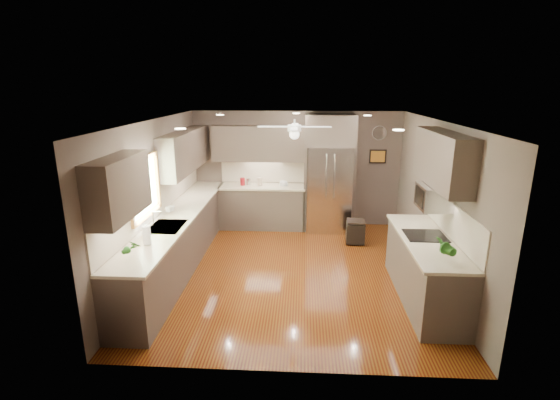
# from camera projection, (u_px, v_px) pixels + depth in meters

# --- Properties ---
(floor) EXTENTS (5.00, 5.00, 0.00)m
(floor) POSITION_uv_depth(u_px,v_px,m) (293.00, 271.00, 6.83)
(floor) COLOR #4A1509
(floor) RESTS_ON ground
(ceiling) EXTENTS (5.00, 5.00, 0.00)m
(ceiling) POSITION_uv_depth(u_px,v_px,m) (294.00, 121.00, 6.15)
(ceiling) COLOR white
(ceiling) RESTS_ON ground
(wall_back) EXTENTS (4.50, 0.00, 4.50)m
(wall_back) POSITION_uv_depth(u_px,v_px,m) (296.00, 169.00, 8.89)
(wall_back) COLOR brown
(wall_back) RESTS_ON ground
(wall_front) EXTENTS (4.50, 0.00, 4.50)m
(wall_front) POSITION_uv_depth(u_px,v_px,m) (287.00, 267.00, 4.09)
(wall_front) COLOR brown
(wall_front) RESTS_ON ground
(wall_left) EXTENTS (0.00, 5.00, 5.00)m
(wall_left) POSITION_uv_depth(u_px,v_px,m) (156.00, 198.00, 6.62)
(wall_left) COLOR brown
(wall_left) RESTS_ON ground
(wall_right) EXTENTS (0.00, 5.00, 5.00)m
(wall_right) POSITION_uv_depth(u_px,v_px,m) (436.00, 202.00, 6.37)
(wall_right) COLOR brown
(wall_right) RESTS_ON ground
(canister_a) EXTENTS (0.14, 0.14, 0.17)m
(canister_a) POSITION_uv_depth(u_px,v_px,m) (243.00, 182.00, 8.73)
(canister_a) COLOR maroon
(canister_a) RESTS_ON back_run
(canister_b) EXTENTS (0.09, 0.09, 0.14)m
(canister_b) POSITION_uv_depth(u_px,v_px,m) (249.00, 182.00, 8.77)
(canister_b) COLOR silver
(canister_b) RESTS_ON back_run
(canister_c) EXTENTS (0.11, 0.11, 0.17)m
(canister_c) POSITION_uv_depth(u_px,v_px,m) (260.00, 182.00, 8.70)
(canister_c) COLOR beige
(canister_c) RESTS_ON back_run
(soap_bottle) EXTENTS (0.11, 0.11, 0.19)m
(soap_bottle) POSITION_uv_depth(u_px,v_px,m) (170.00, 208.00, 6.79)
(soap_bottle) COLOR white
(soap_bottle) RESTS_ON left_run
(potted_plant_left) EXTENTS (0.18, 0.14, 0.30)m
(potted_plant_left) POSITION_uv_depth(u_px,v_px,m) (132.00, 248.00, 4.99)
(potted_plant_left) COLOR #25621C
(potted_plant_left) RESTS_ON left_run
(potted_plant_right) EXTENTS (0.24, 0.22, 0.35)m
(potted_plant_right) POSITION_uv_depth(u_px,v_px,m) (445.00, 247.00, 4.95)
(potted_plant_right) COLOR #25621C
(potted_plant_right) RESTS_ON right_run
(bowl) EXTENTS (0.25, 0.25, 0.05)m
(bowl) POSITION_uv_depth(u_px,v_px,m) (283.00, 185.00, 8.68)
(bowl) COLOR beige
(bowl) RESTS_ON back_run
(left_run) EXTENTS (0.65, 4.70, 1.45)m
(left_run) POSITION_uv_depth(u_px,v_px,m) (179.00, 239.00, 6.95)
(left_run) COLOR brown
(left_run) RESTS_ON ground
(back_run) EXTENTS (1.85, 0.65, 1.45)m
(back_run) POSITION_uv_depth(u_px,v_px,m) (262.00, 206.00, 8.86)
(back_run) COLOR brown
(back_run) RESTS_ON ground
(uppers) EXTENTS (4.50, 4.70, 0.95)m
(uppers) POSITION_uv_depth(u_px,v_px,m) (252.00, 154.00, 7.05)
(uppers) COLOR brown
(uppers) RESTS_ON wall_left
(window) EXTENTS (0.05, 1.12, 0.92)m
(window) POSITION_uv_depth(u_px,v_px,m) (144.00, 187.00, 6.05)
(window) COLOR #BFF2B2
(window) RESTS_ON wall_left
(sink) EXTENTS (0.50, 0.70, 0.32)m
(sink) POSITION_uv_depth(u_px,v_px,m) (167.00, 228.00, 6.21)
(sink) COLOR silver
(sink) RESTS_ON left_run
(refrigerator) EXTENTS (1.06, 0.75, 2.45)m
(refrigerator) POSITION_uv_depth(u_px,v_px,m) (329.00, 175.00, 8.54)
(refrigerator) COLOR silver
(refrigerator) RESTS_ON ground
(right_run) EXTENTS (0.70, 2.20, 1.45)m
(right_run) POSITION_uv_depth(u_px,v_px,m) (425.00, 268.00, 5.83)
(right_run) COLOR brown
(right_run) RESTS_ON ground
(microwave) EXTENTS (0.43, 0.55, 0.34)m
(microwave) POSITION_uv_depth(u_px,v_px,m) (434.00, 197.00, 5.79)
(microwave) COLOR silver
(microwave) RESTS_ON wall_right
(ceiling_fan) EXTENTS (1.18, 1.18, 0.32)m
(ceiling_fan) POSITION_uv_depth(u_px,v_px,m) (294.00, 130.00, 6.49)
(ceiling_fan) COLOR white
(ceiling_fan) RESTS_ON ceiling
(recessed_lights) EXTENTS (2.84, 3.14, 0.01)m
(recessed_lights) POSITION_uv_depth(u_px,v_px,m) (292.00, 119.00, 6.54)
(recessed_lights) COLOR white
(recessed_lights) RESTS_ON ceiling
(wall_clock) EXTENTS (0.30, 0.03, 0.30)m
(wall_clock) POSITION_uv_depth(u_px,v_px,m) (379.00, 133.00, 8.57)
(wall_clock) COLOR white
(wall_clock) RESTS_ON wall_back
(framed_print) EXTENTS (0.36, 0.03, 0.30)m
(framed_print) POSITION_uv_depth(u_px,v_px,m) (378.00, 156.00, 8.70)
(framed_print) COLOR black
(framed_print) RESTS_ON wall_back
(stool) EXTENTS (0.37, 0.37, 0.45)m
(stool) POSITION_uv_depth(u_px,v_px,m) (355.00, 232.00, 7.99)
(stool) COLOR black
(stool) RESTS_ON ground
(paper_towel) EXTENTS (0.11, 0.11, 0.27)m
(paper_towel) POSITION_uv_depth(u_px,v_px,m) (147.00, 235.00, 5.44)
(paper_towel) COLOR white
(paper_towel) RESTS_ON left_run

